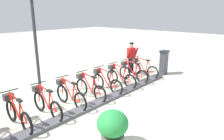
% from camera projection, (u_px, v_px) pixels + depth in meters
% --- Properties ---
extents(ground_plane, '(60.00, 60.00, 0.00)m').
position_uv_depth(ground_plane, '(86.00, 109.00, 7.02)').
color(ground_plane, '#AFB19A').
extents(dock_rail_base, '(0.44, 9.99, 0.10)m').
position_uv_depth(dock_rail_base, '(86.00, 108.00, 7.01)').
color(dock_rail_base, '#47474C').
rests_on(dock_rail_base, ground).
extents(payment_kiosk, '(0.36, 0.52, 1.28)m').
position_uv_depth(payment_kiosk, '(164.00, 62.00, 10.86)').
color(payment_kiosk, '#38383D').
rests_on(payment_kiosk, ground).
extents(bike_docked_0, '(1.72, 0.54, 1.02)m').
position_uv_depth(bike_docked_0, '(143.00, 69.00, 10.48)').
color(bike_docked_0, black).
rests_on(bike_docked_0, ground).
extents(bike_docked_1, '(1.72, 0.54, 1.02)m').
position_uv_depth(bike_docked_1, '(132.00, 72.00, 9.82)').
color(bike_docked_1, black).
rests_on(bike_docked_1, ground).
extents(bike_docked_2, '(1.72, 0.54, 1.02)m').
position_uv_depth(bike_docked_2, '(120.00, 77.00, 9.16)').
color(bike_docked_2, black).
rests_on(bike_docked_2, ground).
extents(bike_docked_3, '(1.72, 0.54, 1.02)m').
position_uv_depth(bike_docked_3, '(106.00, 82.00, 8.49)').
color(bike_docked_3, black).
rests_on(bike_docked_3, ground).
extents(bike_docked_4, '(1.72, 0.54, 1.02)m').
position_uv_depth(bike_docked_4, '(89.00, 88.00, 7.83)').
color(bike_docked_4, black).
rests_on(bike_docked_4, ground).
extents(bike_docked_5, '(1.72, 0.54, 1.02)m').
position_uv_depth(bike_docked_5, '(69.00, 94.00, 7.17)').
color(bike_docked_5, black).
rests_on(bike_docked_5, ground).
extents(bike_docked_6, '(1.72, 0.54, 1.02)m').
position_uv_depth(bike_docked_6, '(46.00, 103.00, 6.50)').
color(bike_docked_6, black).
rests_on(bike_docked_6, ground).
extents(bike_docked_7, '(1.72, 0.54, 1.02)m').
position_uv_depth(bike_docked_7, '(17.00, 113.00, 5.84)').
color(bike_docked_7, black).
rests_on(bike_docked_7, ground).
extents(worker_near_rack, '(0.56, 0.68, 1.66)m').
position_uv_depth(worker_near_rack, '(131.00, 57.00, 11.03)').
color(worker_near_rack, white).
rests_on(worker_near_rack, ground).
extents(lamp_post, '(0.32, 0.32, 4.32)m').
position_uv_depth(lamp_post, '(34.00, 23.00, 7.76)').
color(lamp_post, '#2D2D33').
rests_on(lamp_post, ground).
extents(planter_bush, '(0.76, 0.76, 0.97)m').
position_uv_depth(planter_bush, '(113.00, 128.00, 4.90)').
color(planter_bush, '#59544C').
rests_on(planter_bush, ground).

